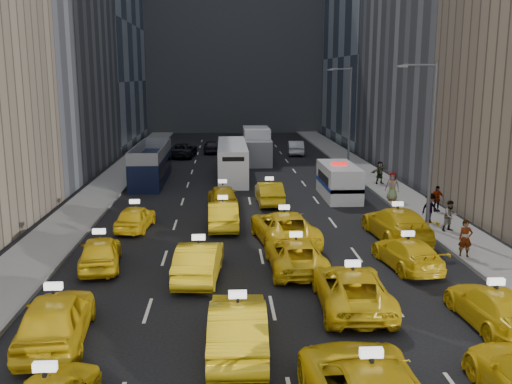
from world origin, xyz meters
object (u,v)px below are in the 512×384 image
Objects in this scene: double_decker at (151,164)px; pedestrian_0 at (465,238)px; box_truck at (257,146)px; city_bus at (232,161)px; nypd_van at (339,182)px.

double_decker reaches higher than pedestrian_0.
city_bus is at bearing -99.71° from box_truck.
pedestrian_0 is at bearing -68.17° from box_truck.
box_truck reaches higher than nypd_van.
city_bus is 24.29m from pedestrian_0.
nypd_van is 3.33× the size of pedestrian_0.
double_decker is at bearing -167.83° from city_bus.
city_bus is at bearing 131.31° from nypd_van.
city_bus reaches higher than nypd_van.
nypd_van is at bearing 108.75° from pedestrian_0.
double_decker is at bearing -125.36° from box_truck.
box_truck is at bearing 106.32° from nypd_van.
nypd_van is 14.06m from pedestrian_0.
double_decker is 6.60m from city_bus.
nypd_van is 0.52× the size of city_bus.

